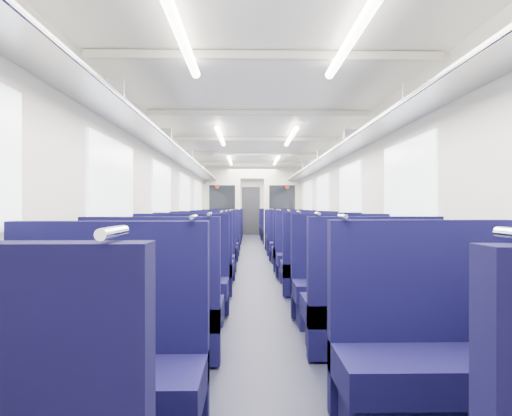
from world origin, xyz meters
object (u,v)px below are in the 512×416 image
object	(u,v)px
seat_13	(301,252)
seat_16	(218,241)
bulkhead	(252,205)
seat_25	(274,229)
seat_7	(343,289)
seat_18	(221,238)
seat_26	(230,228)
seat_3	(430,364)
seat_8	(194,269)
seat_11	(308,258)
seat_14	(214,247)
seat_24	(229,229)
end_door	(251,211)
seat_4	(155,315)
seat_23	(276,231)
seat_5	(369,311)
seat_6	(179,287)
seat_10	(202,261)
seat_21	(279,233)
seat_19	(284,238)
seat_12	(209,253)
seat_15	(293,246)
seat_17	(288,241)
seat_2	(100,379)
seat_27	(272,228)
seat_9	(320,269)
seat_22	(227,231)

from	to	relation	value
seat_13	seat_16	world-z (taller)	same
bulkhead	seat_25	world-z (taller)	bulkhead
seat_7	seat_18	xyz separation A→B (m)	(-1.66, 7.02, 0.00)
seat_26	seat_3	bearing A→B (deg)	-83.47
seat_8	seat_11	size ratio (longest dim) A/B	1.00
seat_14	seat_24	bearing A→B (deg)	90.00
end_door	seat_26	xyz separation A→B (m)	(-0.83, -1.45, -0.65)
seat_4	seat_23	world-z (taller)	same
seat_5	seat_6	bearing A→B (deg)	146.75
seat_10	seat_21	bearing A→B (deg)	76.15
seat_23	seat_26	size ratio (longest dim) A/B	1.00
seat_7	seat_19	distance (m)	7.08
seat_4	seat_8	world-z (taller)	same
seat_12	seat_14	bearing A→B (deg)	90.00
seat_15	seat_18	bearing A→B (deg)	125.68
bulkhead	seat_18	bearing A→B (deg)	-122.02
seat_11	seat_24	bearing A→B (deg)	100.58
seat_11	seat_14	distance (m)	2.66
end_door	seat_17	distance (m)	8.01
seat_2	seat_16	world-z (taller)	same
seat_19	seat_25	bearing A→B (deg)	90.00
seat_4	seat_10	size ratio (longest dim) A/B	1.00
seat_3	seat_23	xyz separation A→B (m)	(0.00, 12.32, 0.00)
end_door	seat_21	xyz separation A→B (m)	(0.83, -4.85, -0.65)
seat_13	seat_15	size ratio (longest dim) A/B	1.00
seat_17	seat_18	distance (m)	1.99
seat_2	seat_16	bearing A→B (deg)	90.00
seat_15	seat_21	distance (m)	4.31
seat_12	seat_27	xyz separation A→B (m)	(1.66, 9.08, 0.00)
seat_9	seat_22	world-z (taller)	same
seat_22	seat_6	bearing A→B (deg)	-90.00
seat_12	seat_26	xyz separation A→B (m)	(0.00, 8.97, 0.00)
seat_14	seat_23	distance (m)	5.86
bulkhead	seat_3	world-z (taller)	bulkhead
seat_12	seat_14	xyz separation A→B (m)	(0.00, 1.16, 0.00)
seat_3	seat_26	world-z (taller)	same
seat_10	seat_22	world-z (taller)	same
seat_6	seat_7	xyz separation A→B (m)	(1.66, -0.15, 0.00)
seat_14	seat_24	size ratio (longest dim) A/B	1.00
seat_21	seat_22	distance (m)	1.99
seat_5	seat_27	world-z (taller)	same
seat_11	seat_18	size ratio (longest dim) A/B	1.00
seat_6	seat_24	bearing A→B (deg)	90.00
seat_6	end_door	bearing A→B (deg)	86.54
seat_5	seat_14	bearing A→B (deg)	106.65
seat_6	seat_7	bearing A→B (deg)	-5.04
seat_2	seat_12	world-z (taller)	same
seat_10	seat_23	xyz separation A→B (m)	(1.66, 7.94, 0.00)
seat_8	seat_13	size ratio (longest dim) A/B	1.00
seat_7	seat_19	xyz separation A→B (m)	(0.00, 7.08, 0.00)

